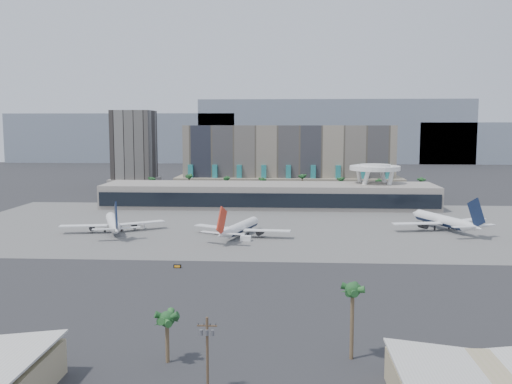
# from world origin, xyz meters

# --- Properties ---
(ground) EXTENTS (900.00, 900.00, 0.00)m
(ground) POSITION_xyz_m (0.00, 0.00, 0.00)
(ground) COLOR #232326
(ground) RESTS_ON ground
(apron_pad) EXTENTS (260.00, 130.00, 0.06)m
(apron_pad) POSITION_xyz_m (0.00, 55.00, 0.03)
(apron_pad) COLOR #5B5B59
(apron_pad) RESTS_ON ground
(mountain_ridge) EXTENTS (680.00, 60.00, 70.00)m
(mountain_ridge) POSITION_xyz_m (27.88, 470.00, 29.89)
(mountain_ridge) COLOR gray
(mountain_ridge) RESTS_ON ground
(hotel) EXTENTS (140.00, 30.00, 42.00)m
(hotel) POSITION_xyz_m (10.00, 174.41, 16.81)
(hotel) COLOR gray
(hotel) RESTS_ON ground
(office_tower) EXTENTS (30.00, 30.00, 52.00)m
(office_tower) POSITION_xyz_m (-95.00, 200.00, 22.94)
(office_tower) COLOR black
(office_tower) RESTS_ON ground
(terminal) EXTENTS (170.00, 32.50, 14.50)m
(terminal) POSITION_xyz_m (0.00, 109.84, 6.52)
(terminal) COLOR #A69E92
(terminal) RESTS_ON ground
(saucer_structure) EXTENTS (26.00, 26.00, 21.89)m
(saucer_structure) POSITION_xyz_m (55.00, 116.00, 18.45)
(saucer_structure) COLOR white
(saucer_structure) RESTS_ON ground
(palm_row) EXTENTS (157.80, 2.80, 13.10)m
(palm_row) POSITION_xyz_m (7.00, 145.00, 10.50)
(palm_row) COLOR brown
(palm_row) RESTS_ON ground
(utility_pole) EXTENTS (3.20, 0.85, 12.00)m
(utility_pole) POSITION_xyz_m (-2.00, -96.09, 7.14)
(utility_pole) COLOR #4C3826
(utility_pole) RESTS_ON ground
(airliner_left) EXTENTS (39.10, 40.36, 14.65)m
(airliner_left) POSITION_xyz_m (-58.75, 36.02, 3.69)
(airliner_left) COLOR white
(airliner_left) RESTS_ON ground
(airliner_centre) EXTENTS (38.03, 39.39, 14.00)m
(airliner_centre) POSITION_xyz_m (-7.92, 29.97, 3.53)
(airliner_centre) COLOR white
(airliner_centre) RESTS_ON ground
(airliner_right) EXTENTS (41.28, 42.56, 15.55)m
(airliner_right) POSITION_xyz_m (72.93, 48.32, 3.92)
(airliner_right) COLOR white
(airliner_right) RESTS_ON ground
(service_vehicle_a) EXTENTS (4.17, 2.26, 1.97)m
(service_vehicle_a) POSITION_xyz_m (-50.42, 44.43, 0.99)
(service_vehicle_a) COLOR white
(service_vehicle_a) RESTS_ON ground
(service_vehicle_b) EXTENTS (3.96, 2.51, 1.94)m
(service_vehicle_b) POSITION_xyz_m (-5.02, 21.83, 0.97)
(service_vehicle_b) COLOR white
(service_vehicle_b) RESTS_ON ground
(taxiway_sign) EXTENTS (2.31, 0.47, 1.04)m
(taxiway_sign) POSITION_xyz_m (-22.26, -18.83, 0.52)
(taxiway_sign) COLOR black
(taxiway_sign) RESTS_ON ground
(near_palm_a) EXTENTS (6.00, 6.00, 9.40)m
(near_palm_a) POSITION_xyz_m (-10.68, -85.89, 6.61)
(near_palm_a) COLOR brown
(near_palm_a) RESTS_ON ground
(near_palm_b) EXTENTS (6.00, 6.00, 14.29)m
(near_palm_b) POSITION_xyz_m (22.31, -82.48, 11.40)
(near_palm_b) COLOR brown
(near_palm_b) RESTS_ON ground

